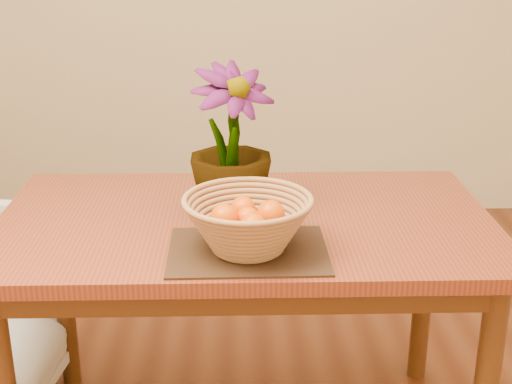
{
  "coord_description": "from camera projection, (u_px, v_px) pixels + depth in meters",
  "views": [
    {
      "loc": [
        -0.02,
        -1.57,
        1.51
      ],
      "look_at": [
        0.03,
        0.14,
        0.89
      ],
      "focal_mm": 50.0,
      "sensor_mm": 36.0,
      "label": 1
    }
  ],
  "objects": [
    {
      "name": "table",
      "position": [
        245.0,
        246.0,
        2.04
      ],
      "size": [
        1.4,
        0.8,
        0.75
      ],
      "color": "maroon",
      "rests_on": "floor"
    },
    {
      "name": "placemat",
      "position": [
        248.0,
        251.0,
        1.79
      ],
      "size": [
        0.4,
        0.3,
        0.01
      ],
      "primitive_type": "cube",
      "rotation": [
        0.0,
        0.0,
        0.01
      ],
      "color": "#332112",
      "rests_on": "table"
    },
    {
      "name": "wicker_basket",
      "position": [
        248.0,
        226.0,
        1.77
      ],
      "size": [
        0.33,
        0.33,
        0.13
      ],
      "color": "#B3784A",
      "rests_on": "placemat"
    },
    {
      "name": "orange_pile",
      "position": [
        248.0,
        217.0,
        1.76
      ],
      "size": [
        0.19,
        0.18,
        0.07
      ],
      "rotation": [
        0.0,
        0.0,
        -0.41
      ],
      "color": "#E95203",
      "rests_on": "wicker_basket"
    },
    {
      "name": "potted_plant",
      "position": [
        231.0,
        142.0,
        1.97
      ],
      "size": [
        0.32,
        0.32,
        0.43
      ],
      "primitive_type": "imported",
      "rotation": [
        0.0,
        0.0,
        0.51
      ],
      "color": "#1A4313",
      "rests_on": "table"
    }
  ]
}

